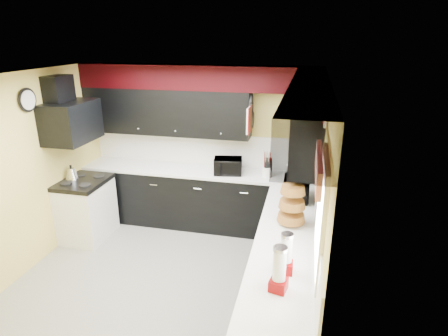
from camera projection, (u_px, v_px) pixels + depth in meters
name	position (u px, v px, depth m)	size (l,w,h in m)	color
ground	(164.00, 279.00, 4.73)	(3.60, 3.60, 0.00)	gray
wall_back	(202.00, 145.00, 5.96)	(3.60, 0.06, 2.50)	#E0C666
wall_right	(319.00, 202.00, 3.93)	(0.06, 3.60, 2.50)	#E0C666
wall_left	(24.00, 175.00, 4.68)	(0.06, 3.60, 2.50)	#E0C666
ceiling	(151.00, 76.00, 3.88)	(3.60, 3.60, 0.06)	white
cab_back	(198.00, 198.00, 5.95)	(3.60, 0.60, 0.90)	black
cab_right	(284.00, 279.00, 3.98)	(0.60, 3.00, 0.90)	black
counter_back	(197.00, 171.00, 5.79)	(3.62, 0.64, 0.04)	white
counter_right	(286.00, 241.00, 3.83)	(0.64, 3.02, 0.04)	white
splash_back	(202.00, 149.00, 5.97)	(3.60, 0.02, 0.50)	white
splash_right	(318.00, 207.00, 3.95)	(0.02, 3.60, 0.50)	white
upper_back	(166.00, 112.00, 5.72)	(2.60, 0.35, 0.70)	black
upper_right	(307.00, 130.00, 4.60)	(0.35, 1.80, 0.70)	black
soffit_back	(197.00, 77.00, 5.43)	(3.60, 0.36, 0.35)	black
soffit_right	(309.00, 102.00, 3.44)	(0.36, 3.24, 0.35)	black
stove	(87.00, 211.00, 5.58)	(0.60, 0.75, 0.86)	white
cooktop	(83.00, 182.00, 5.43)	(0.62, 0.77, 0.06)	black
hood	(72.00, 122.00, 5.14)	(0.50, 0.78, 0.55)	black
hood_duct	(59.00, 91.00, 5.03)	(0.24, 0.40, 0.40)	black
window	(321.00, 214.00, 3.00)	(0.03, 0.86, 0.96)	white
valance	(319.00, 167.00, 2.88)	(0.04, 0.88, 0.20)	red
pan_top	(251.00, 103.00, 5.30)	(0.03, 0.22, 0.40)	black
pan_mid	(250.00, 122.00, 5.27)	(0.03, 0.28, 0.46)	black
pan_low	(252.00, 120.00, 5.52)	(0.03, 0.24, 0.42)	black
cut_board	(249.00, 120.00, 5.14)	(0.03, 0.26, 0.35)	white
baskets	(292.00, 204.00, 4.05)	(0.27, 0.27, 0.50)	brown
clock	(27.00, 100.00, 4.60)	(0.03, 0.30, 0.30)	black
deco_plate	(326.00, 114.00, 3.27)	(0.03, 0.24, 0.24)	white
toaster_oven	(228.00, 166.00, 5.58)	(0.41, 0.34, 0.24)	black
microwave	(296.00, 189.00, 4.73)	(0.47, 0.32, 0.26)	black
utensil_crock	(267.00, 172.00, 5.48)	(0.13, 0.13, 0.14)	white
knife_block	(268.00, 167.00, 5.50)	(0.11, 0.16, 0.25)	black
kettle	(72.00, 173.00, 5.44)	(0.18, 0.18, 0.16)	#A3A4A8
dispenser_a	(286.00, 255.00, 3.23)	(0.13, 0.13, 0.34)	#69000E
dispenser_b	(279.00, 271.00, 3.00)	(0.14, 0.14, 0.37)	#740600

